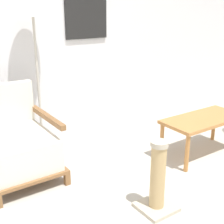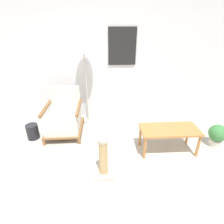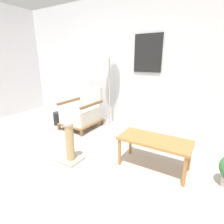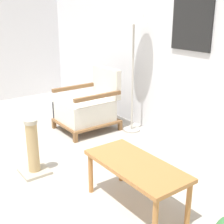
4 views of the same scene
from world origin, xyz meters
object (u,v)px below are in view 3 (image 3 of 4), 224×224
at_px(coffee_table, 154,143).
at_px(armchair, 82,113).
at_px(vase, 58,118).
at_px(scratching_post, 70,145).
at_px(floor_lamp, 109,54).

bearing_deg(coffee_table, armchair, 159.92).
relative_size(coffee_table, vase, 3.30).
relative_size(armchair, coffee_table, 0.91).
xyz_separation_m(coffee_table, scratching_post, (-1.09, -0.47, -0.12)).
bearing_deg(floor_lamp, vase, -148.48).
xyz_separation_m(vase, scratching_post, (1.31, -0.97, 0.11)).
xyz_separation_m(coffee_table, vase, (-2.40, 0.51, -0.23)).
height_order(vase, scratching_post, scratching_post).
xyz_separation_m(armchair, coffee_table, (1.83, -0.67, 0.05)).
xyz_separation_m(armchair, scratching_post, (0.74, -1.13, -0.07)).
relative_size(armchair, vase, 2.99).
bearing_deg(floor_lamp, scratching_post, -78.83).
xyz_separation_m(armchair, floor_lamp, (0.43, 0.45, 1.21)).
bearing_deg(armchair, coffee_table, -20.08).
bearing_deg(coffee_table, floor_lamp, 141.32).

